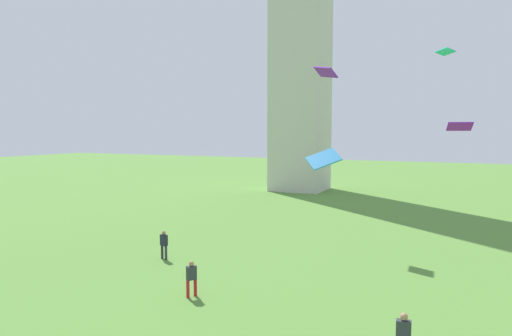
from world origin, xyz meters
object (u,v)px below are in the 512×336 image
object	(u,v)px
kite_flying_1	(445,52)
kite_flying_0	(326,72)
person_1	(164,243)
kite_flying_5	(324,159)
person_3	(191,277)
person_2	(403,336)
kite_flying_3	(460,126)
monument_obelisk	(301,0)

from	to	relation	value
kite_flying_1	kite_flying_0	bearing A→B (deg)	-138.54
kite_flying_0	person_1	bearing A→B (deg)	-100.94
kite_flying_0	kite_flying_1	world-z (taller)	kite_flying_1
person_1	kite_flying_5	xyz separation A→B (m)	(10.98, -4.12, 5.56)
person_3	person_2	bearing A→B (deg)	-70.39
person_2	kite_flying_3	world-z (taller)	kite_flying_3
person_1	kite_flying_3	bearing A→B (deg)	-139.65
kite_flying_0	kite_flying_3	size ratio (longest dim) A/B	1.23
monument_obelisk	kite_flying_5	xyz separation A→B (m)	(14.24, -38.01, -17.84)
person_1	person_2	xyz separation A→B (m)	(14.49, -6.76, 0.03)
monument_obelisk	kite_flying_1	xyz separation A→B (m)	(18.13, -24.96, -11.81)
person_1	kite_flying_5	distance (m)	12.98
person_2	kite_flying_1	world-z (taller)	kite_flying_1
person_1	person_3	world-z (taller)	person_1
person_1	kite_flying_0	bearing A→B (deg)	-108.53
monument_obelisk	kite_flying_0	distance (m)	29.24
kite_flying_3	kite_flying_5	size ratio (longest dim) A/B	0.96
kite_flying_1	person_1	bearing A→B (deg)	-102.77
kite_flying_1	monument_obelisk	bearing A→B (deg)	172.21
person_1	kite_flying_0	size ratio (longest dim) A/B	0.98
person_2	kite_flying_0	bearing A→B (deg)	110.58
kite_flying_0	kite_flying_3	distance (m)	10.07
kite_flying_0	kite_flying_5	world-z (taller)	kite_flying_0
person_3	kite_flying_3	world-z (taller)	kite_flying_3
kite_flying_5	monument_obelisk	bearing A→B (deg)	74.75
person_2	kite_flying_3	xyz separation A→B (m)	(1.35, 13.31, 6.91)
kite_flying_5	person_1	bearing A→B (deg)	123.64
monument_obelisk	kite_flying_5	size ratio (longest dim) A/B	32.43
monument_obelisk	kite_flying_0	size ratio (longest dim) A/B	27.42
person_2	kite_flying_5	world-z (taller)	kite_flying_5
kite_flying_0	monument_obelisk	bearing A→B (deg)	138.49
person_2	monument_obelisk	bearing A→B (deg)	109.75
kite_flying_1	kite_flying_3	world-z (taller)	kite_flying_1
person_2	kite_flying_0	xyz separation A→B (m)	(-7.42, 16.34, 10.82)
kite_flying_0	kite_flying_1	distance (m)	7.85
person_2	kite_flying_0	distance (m)	20.96
monument_obelisk	kite_flying_3	world-z (taller)	monument_obelisk
monument_obelisk	kite_flying_1	bearing A→B (deg)	-54.01
monument_obelisk	person_2	world-z (taller)	monument_obelisk
kite_flying_0	kite_flying_3	bearing A→B (deg)	6.41
person_3	person_1	bearing A→B (deg)	80.50
kite_flying_1	person_3	bearing A→B (deg)	-80.50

